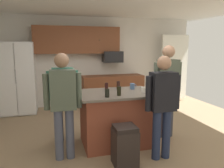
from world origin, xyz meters
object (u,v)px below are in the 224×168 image
(glass_stout_tall, at_px, (107,93))
(trash_bin, at_px, (125,146))
(person_guest_left, at_px, (63,92))
(glass_pilsner, at_px, (118,85))
(microwave_over_range, at_px, (112,57))
(person_guest_by_door, at_px, (63,100))
(kitchen_island, at_px, (116,118))
(mug_ceramic_white, at_px, (144,90))
(glass_dark_ale, at_px, (119,91))
(tumbler_amber, at_px, (106,86))
(mug_blue_stoneware, at_px, (132,86))
(refrigerator, at_px, (18,78))
(person_guest_right, at_px, (163,101))
(person_host_foreground, at_px, (167,85))

(glass_stout_tall, bearing_deg, trash_bin, -70.45)
(person_guest_left, relative_size, glass_pilsner, 10.38)
(microwave_over_range, relative_size, person_guest_by_door, 0.34)
(microwave_over_range, relative_size, kitchen_island, 0.42)
(microwave_over_range, height_order, mug_ceramic_white, microwave_over_range)
(glass_dark_ale, bearing_deg, person_guest_by_door, -176.32)
(tumbler_amber, distance_m, mug_blue_stoneware, 0.50)
(glass_pilsner, xyz_separation_m, glass_stout_tall, (-0.36, -0.55, -0.01))
(person_guest_by_door, distance_m, mug_blue_stoneware, 1.41)
(refrigerator, height_order, person_guest_by_door, refrigerator)
(refrigerator, relative_size, person_guest_by_door, 1.13)
(microwave_over_range, bearing_deg, person_guest_by_door, -118.60)
(microwave_over_range, height_order, person_guest_right, person_guest_right)
(mug_blue_stoneware, bearing_deg, glass_stout_tall, -140.35)
(person_guest_right, distance_m, mug_blue_stoneware, 0.93)
(mug_blue_stoneware, relative_size, glass_dark_ale, 0.85)
(mug_blue_stoneware, bearing_deg, person_guest_right, -80.93)
(person_host_foreground, relative_size, person_guest_by_door, 1.07)
(refrigerator, bearing_deg, person_host_foreground, -39.64)
(tumbler_amber, distance_m, glass_dark_ale, 0.52)
(glass_pilsner, bearing_deg, kitchen_island, -113.90)
(kitchen_island, distance_m, glass_stout_tall, 0.68)
(person_guest_by_door, xyz_separation_m, glass_pilsner, (1.05, 0.55, 0.08))
(glass_pilsner, height_order, glass_stout_tall, glass_pilsner)
(person_guest_by_door, bearing_deg, mug_ceramic_white, -10.79)
(kitchen_island, bearing_deg, mug_ceramic_white, -14.64)
(person_guest_left, relative_size, tumbler_amber, 12.12)
(glass_dark_ale, bearing_deg, kitchen_island, 81.80)
(person_host_foreground, bearing_deg, mug_blue_stoneware, -15.71)
(person_guest_left, xyz_separation_m, tumbler_amber, (0.78, -0.14, 0.09))
(mug_ceramic_white, relative_size, glass_dark_ale, 0.87)
(microwave_over_range, height_order, mug_blue_stoneware, microwave_over_range)
(trash_bin, bearing_deg, kitchen_island, 82.60)
(tumbler_amber, distance_m, mug_ceramic_white, 0.70)
(kitchen_island, distance_m, tumbler_amber, 0.60)
(mug_blue_stoneware, bearing_deg, person_guest_left, 171.40)
(kitchen_island, xyz_separation_m, glass_stout_tall, (-0.25, -0.32, 0.54))
(trash_bin, bearing_deg, person_guest_left, 124.98)
(kitchen_island, relative_size, mug_blue_stoneware, 10.32)
(microwave_over_range, xyz_separation_m, glass_pilsner, (-0.56, -2.38, -0.42))
(kitchen_island, relative_size, person_guest_right, 0.83)
(refrigerator, bearing_deg, glass_stout_tall, -59.09)
(tumbler_amber, xyz_separation_m, trash_bin, (0.02, -1.01, -0.72))
(microwave_over_range, xyz_separation_m, tumbler_amber, (-0.78, -2.37, -0.43))
(kitchen_island, relative_size, trash_bin, 2.20)
(trash_bin, bearing_deg, mug_blue_stoneware, 63.80)
(refrigerator, height_order, kitchen_island, refrigerator)
(person_guest_right, bearing_deg, mug_blue_stoneware, -26.78)
(person_guest_left, distance_m, tumbler_amber, 0.80)
(microwave_over_range, distance_m, person_host_foreground, 2.63)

